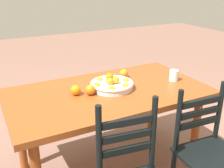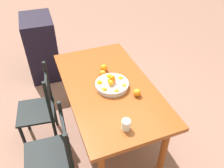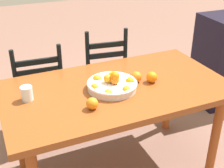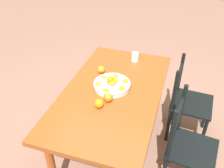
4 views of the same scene
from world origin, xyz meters
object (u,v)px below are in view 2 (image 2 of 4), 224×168
(fruit_bowl, at_px, (112,84))
(drinking_glass, at_px, (126,125))
(chair_by_cabinet, at_px, (40,110))
(orange_loose_2, at_px, (103,74))
(chair_near_window, at_px, (53,155))
(dining_table, at_px, (109,91))
(orange_loose_1, at_px, (137,93))
(cabinet, at_px, (41,47))
(orange_loose_0, at_px, (104,68))

(fruit_bowl, relative_size, drinking_glass, 3.64)
(chair_by_cabinet, relative_size, orange_loose_2, 12.03)
(drinking_glass, bearing_deg, chair_near_window, 74.39)
(dining_table, distance_m, orange_loose_1, 0.35)
(dining_table, distance_m, drinking_glass, 0.62)
(chair_near_window, height_order, cabinet, cabinet)
(chair_near_window, relative_size, chair_by_cabinet, 0.95)
(cabinet, height_order, drinking_glass, cabinet)
(drinking_glass, bearing_deg, orange_loose_0, -6.98)
(cabinet, relative_size, orange_loose_0, 12.05)
(fruit_bowl, bearing_deg, drinking_glass, 171.21)
(dining_table, bearing_deg, cabinet, 19.07)
(chair_near_window, xyz_separation_m, chair_by_cabinet, (0.63, 0.04, 0.01))
(chair_by_cabinet, height_order, fruit_bowl, chair_by_cabinet)
(chair_near_window, relative_size, orange_loose_2, 11.48)
(dining_table, relative_size, cabinet, 1.66)
(chair_by_cabinet, distance_m, fruit_bowl, 0.86)
(fruit_bowl, bearing_deg, dining_table, 23.63)
(cabinet, xyz_separation_m, fruit_bowl, (-1.61, -0.56, 0.31))
(chair_near_window, bearing_deg, orange_loose_2, 134.23)
(chair_by_cabinet, bearing_deg, dining_table, 82.56)
(orange_loose_0, bearing_deg, chair_near_window, 132.93)
(orange_loose_1, xyz_separation_m, orange_loose_2, (0.42, 0.21, 0.00))
(chair_by_cabinet, height_order, orange_loose_1, chair_by_cabinet)
(orange_loose_0, height_order, orange_loose_1, orange_loose_0)
(cabinet, distance_m, orange_loose_2, 1.54)
(dining_table, height_order, orange_loose_0, orange_loose_0)
(chair_near_window, relative_size, orange_loose_1, 12.11)
(orange_loose_1, bearing_deg, orange_loose_0, 17.71)
(cabinet, bearing_deg, orange_loose_0, -153.58)
(chair_near_window, xyz_separation_m, cabinet, (1.99, -0.16, 0.02))
(orange_loose_1, height_order, orange_loose_2, orange_loose_2)
(dining_table, distance_m, fruit_bowl, 0.13)
(orange_loose_0, bearing_deg, chair_by_cabinet, 94.30)
(dining_table, distance_m, chair_near_window, 0.85)
(fruit_bowl, height_order, orange_loose_1, fruit_bowl)
(chair_by_cabinet, xyz_separation_m, orange_loose_2, (-0.04, -0.73, 0.33))
(orange_loose_2, relative_size, drinking_glass, 0.83)
(fruit_bowl, height_order, orange_loose_2, fruit_bowl)
(fruit_bowl, distance_m, orange_loose_0, 0.30)
(orange_loose_0, xyz_separation_m, drinking_glass, (-0.86, 0.11, 0.01))
(dining_table, relative_size, orange_loose_0, 20.00)
(drinking_glass, bearing_deg, orange_loose_2, -4.35)
(chair_by_cabinet, relative_size, orange_loose_1, 12.68)
(orange_loose_1, bearing_deg, fruit_bowl, 40.70)
(chair_by_cabinet, bearing_deg, orange_loose_0, 102.16)
(dining_table, xyz_separation_m, cabinet, (1.56, 0.54, -0.19))
(chair_by_cabinet, xyz_separation_m, drinking_glass, (-0.81, -0.67, 0.34))
(cabinet, bearing_deg, chair_by_cabinet, 174.27)
(orange_loose_1, distance_m, orange_loose_2, 0.47)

